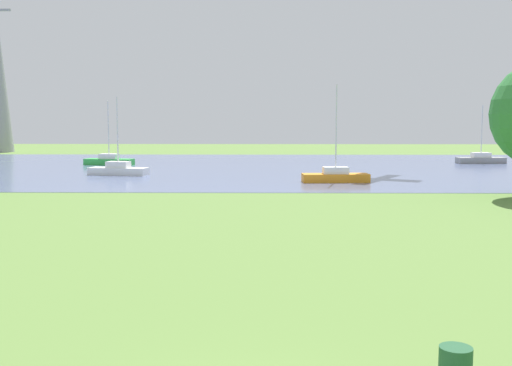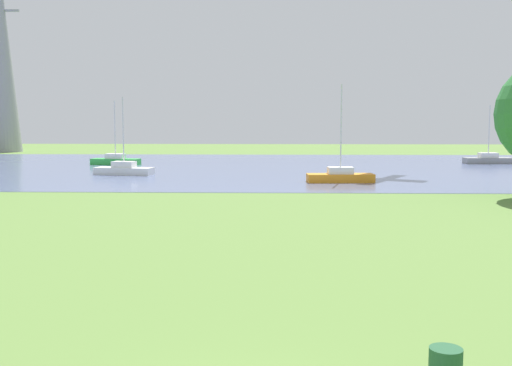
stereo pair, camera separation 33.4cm
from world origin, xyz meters
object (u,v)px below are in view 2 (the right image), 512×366
Objects in this scene: sailboat_gray at (488,159)px; electricity_pylon at (2,50)px; sailboat_white at (124,169)px; sailboat_orange at (340,176)px; sailboat_green at (116,160)px.

sailboat_gray is 0.21× the size of electricity_pylon.
sailboat_gray is 36.59m from sailboat_white.
electricity_pylon reaches higher than sailboat_orange.
sailboat_orange is (17.08, -5.29, 0.01)m from sailboat_white.
sailboat_green reaches higher than sailboat_gray.
sailboat_orange is (20.57, -16.07, 0.01)m from sailboat_green.
sailboat_orange is at bearing -38.00° from sailboat_green.
sailboat_white reaches higher than sailboat_green.
sailboat_orange reaches higher than sailboat_white.
sailboat_orange is at bearing -43.16° from electricity_pylon.
sailboat_gray is 0.94× the size of sailboat_green.
sailboat_white is at bearing -53.90° from electricity_pylon.
sailboat_green is (-37.50, -2.70, 0.00)m from sailboat_gray.
sailboat_gray is 37.60m from sailboat_green.
sailboat_gray is at bearing 4.12° from sailboat_green.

